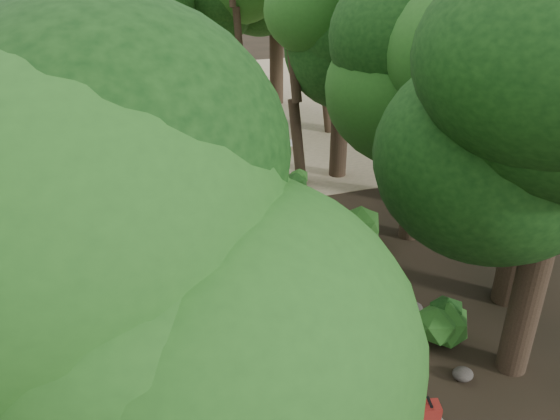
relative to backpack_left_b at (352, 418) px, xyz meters
name	(u,v)px	position (x,y,z in m)	size (l,w,h in m)	color
ground	(299,299)	(0.60, 3.94, -0.51)	(120.00, 120.00, 0.00)	#322419
sand_beach	(180,112)	(0.60, 19.94, -0.50)	(40.00, 22.00, 0.02)	tan
boardwalk	(284,274)	(0.60, 4.94, -0.45)	(2.00, 12.00, 0.12)	gray
backpack_left_b	(352,418)	(0.00, 0.00, 0.00)	(0.42, 0.30, 0.78)	black
backpack_left_c	(324,385)	(-0.15, 0.79, 0.01)	(0.43, 0.31, 0.81)	#0D0873
backpack_left_d	(306,350)	(-0.07, 1.82, -0.08)	(0.40, 0.29, 0.62)	#0D0873
backpack_right_a	(427,416)	(1.20, -0.32, -0.07)	(0.36, 0.26, 0.65)	maroon
backpack_right_b	(410,388)	(1.23, 0.28, -0.01)	(0.42, 0.29, 0.75)	#0D0873
backpack_right_c	(408,380)	(1.32, 0.49, -0.05)	(0.40, 0.28, 0.68)	#0D0873
backpack_right_d	(388,361)	(1.25, 1.06, -0.09)	(0.39, 0.28, 0.59)	#3A4218
duffel_right_khaki	(372,340)	(1.33, 1.81, -0.20)	(0.37, 0.56, 0.37)	olive
duffel_right_black	(352,316)	(1.26, 2.57, -0.15)	(0.47, 0.75, 0.47)	black
suitcase_on_boardwalk	(320,369)	(-0.03, 1.22, -0.05)	(0.45, 0.25, 0.69)	black
lone_suitcase_on_sand	(227,165)	(0.87, 11.71, -0.14)	(0.44, 0.25, 0.69)	black
hat_brown	(348,397)	(-0.08, 0.03, 0.45)	(0.37, 0.37, 0.11)	#51351E
hat_white	(322,363)	(-0.19, 0.83, 0.48)	(0.36, 0.36, 0.12)	silver
kayak	(130,161)	(-2.24, 13.69, -0.34)	(0.67, 3.05, 0.31)	red
sun_lounger	(283,138)	(3.68, 13.83, -0.16)	(0.66, 2.04, 0.66)	silver
tree_right_a	(556,177)	(3.66, 0.55, 3.44)	(4.74, 4.74, 7.90)	black
tree_right_b	(549,103)	(5.06, 2.40, 4.06)	(5.12, 5.12, 9.14)	black
tree_right_c	(426,91)	(4.54, 5.74, 3.54)	(4.68, 4.68, 8.10)	black
tree_right_d	(455,2)	(6.22, 7.38, 5.38)	(6.43, 6.43, 11.78)	black
tree_right_e	(343,52)	(4.49, 10.40, 3.67)	(4.65, 4.65, 8.37)	black
tree_left_a	(134,330)	(-3.11, -0.72, 3.12)	(4.36, 4.36, 7.26)	black
tree_left_b	(30,168)	(-4.26, 3.09, 3.67)	(4.65, 4.65, 8.36)	black
tree_left_c	(83,132)	(-3.50, 6.62, 3.08)	(4.13, 4.13, 7.18)	black
tree_back_a	(140,25)	(-0.96, 18.31, 3.73)	(4.91, 4.91, 8.49)	black
tree_back_b	(224,12)	(2.89, 19.49, 4.01)	(5.06, 5.06, 9.04)	black
tree_back_c	(276,1)	(5.52, 20.00, 4.32)	(5.36, 5.36, 9.66)	black
tree_back_d	(26,35)	(-5.34, 18.95, 3.49)	(4.80, 4.80, 8.00)	black
palm_right_a	(305,54)	(3.20, 10.44, 3.69)	(4.93, 4.93, 8.41)	#154413
palm_right_b	(330,23)	(6.10, 15.15, 3.90)	(4.57, 4.57, 8.82)	#154413
palm_right_c	(251,39)	(3.27, 16.59, 3.23)	(4.71, 4.71, 7.49)	#154413
palm_left_a	(74,77)	(-3.61, 11.04, 3.37)	(4.87, 4.87, 7.75)	#154413
rock_left_b	(190,371)	(-2.19, 2.37, -0.43)	(0.31, 0.28, 0.17)	#4C473F
rock_left_c	(211,304)	(-1.36, 4.22, -0.36)	(0.54, 0.48, 0.30)	#4C473F
rock_left_d	(171,245)	(-1.79, 7.23, -0.43)	(0.29, 0.27, 0.16)	#4C473F
rock_right_a	(463,374)	(2.60, 0.59, -0.40)	(0.39, 0.36, 0.22)	#4C473F
rock_right_b	(413,308)	(2.79, 2.65, -0.39)	(0.44, 0.39, 0.24)	#4C473F
rock_right_c	(340,258)	(2.17, 5.14, -0.42)	(0.32, 0.28, 0.17)	#4C473F
rock_right_d	(334,208)	(3.20, 7.77, -0.37)	(0.52, 0.47, 0.29)	#4C473F
shrub_left_a	(222,386)	(-1.78, 1.39, -0.03)	(1.07, 1.07, 0.96)	#215319
shrub_left_b	(204,273)	(-1.30, 5.20, -0.16)	(0.78, 0.78, 0.70)	#215319
shrub_left_c	(137,223)	(-2.54, 8.06, -0.04)	(1.04, 1.04, 0.93)	#215319
shrub_right_a	(441,321)	(2.80, 1.70, -0.03)	(1.07, 1.07, 0.96)	#215319
shrub_right_b	(356,225)	(2.93, 5.80, 0.09)	(1.33, 1.33, 1.20)	#215319
shrub_right_c	(295,181)	(2.61, 9.56, -0.14)	(0.82, 0.82, 0.74)	#215319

